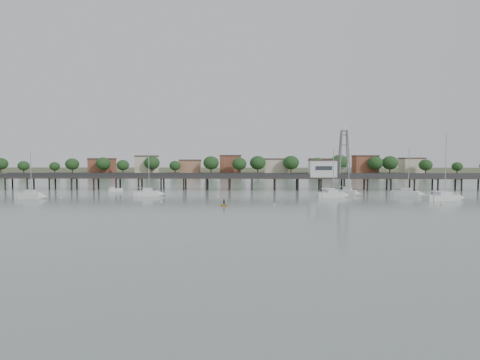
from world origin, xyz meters
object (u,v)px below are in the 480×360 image
(lattice_tower, at_px, (344,154))
(pier, at_px, (241,178))
(sailboat_a, at_px, (34,196))
(sailboat_d, at_px, (449,197))
(sailboat_f, at_px, (350,193))
(sailboat_b, at_px, (152,194))
(sailboat_e, at_px, (412,194))
(white_tender, at_px, (115,190))
(yellow_dinghy, at_px, (224,206))
(sailboat_c, at_px, (336,195))

(lattice_tower, bearing_deg, pier, -180.00)
(sailboat_a, bearing_deg, sailboat_d, 4.16)
(sailboat_d, xyz_separation_m, sailboat_f, (-19.87, 11.76, 0.03))
(sailboat_b, relative_size, sailboat_e, 0.92)
(sailboat_e, xyz_separation_m, sailboat_a, (-93.19, -8.43, 0.00))
(lattice_tower, height_order, sailboat_b, lattice_tower)
(sailboat_d, relative_size, white_tender, 3.70)
(sailboat_b, xyz_separation_m, sailboat_f, (51.62, 3.65, 0.01))
(pier, bearing_deg, yellow_dinghy, -92.85)
(sailboat_d, distance_m, sailboat_c, 25.47)
(sailboat_a, distance_m, white_tender, 24.37)
(sailboat_e, height_order, yellow_dinghy, sailboat_e)
(white_tender, bearing_deg, pier, -12.35)
(sailboat_e, relative_size, sailboat_a, 1.07)
(sailboat_a, bearing_deg, sailboat_f, 12.60)
(sailboat_c, bearing_deg, sailboat_b, 164.75)
(sailboat_f, bearing_deg, sailboat_b, -145.27)
(lattice_tower, distance_m, sailboat_a, 86.06)
(sailboat_e, xyz_separation_m, sailboat_f, (-14.87, 2.60, 0.02))
(sailboat_c, bearing_deg, sailboat_d, -26.01)
(pier, xyz_separation_m, sailboat_a, (-48.98, -28.64, -3.15))
(sailboat_f, bearing_deg, sailboat_a, -141.30)
(sailboat_b, bearing_deg, sailboat_e, -10.99)
(pier, xyz_separation_m, sailboat_f, (29.34, -17.61, -3.14))
(sailboat_a, xyz_separation_m, white_tender, (12.46, 20.95, -0.16))
(white_tender, bearing_deg, sailboat_f, -32.81)
(pier, bearing_deg, sailboat_e, -24.57)
(yellow_dinghy, bearing_deg, lattice_tower, 28.55)
(sailboat_d, xyz_separation_m, yellow_dinghy, (-51.33, -13.02, -0.63))
(sailboat_a, bearing_deg, yellow_dinghy, -11.76)
(pier, xyz_separation_m, white_tender, (-36.52, -7.69, -3.31))
(yellow_dinghy, bearing_deg, sailboat_d, -8.81)
(pier, bearing_deg, sailboat_f, -30.97)
(sailboat_e, distance_m, sailboat_c, 20.03)
(sailboat_b, height_order, yellow_dinghy, sailboat_b)
(sailboat_e, bearing_deg, sailboat_d, -33.97)
(lattice_tower, height_order, white_tender, lattice_tower)
(lattice_tower, bearing_deg, sailboat_e, -57.84)
(sailboat_a, height_order, white_tender, sailboat_a)
(sailboat_d, bearing_deg, white_tender, 148.21)
(sailboat_a, relative_size, yellow_dinghy, 5.09)
(sailboat_f, relative_size, white_tender, 2.36)
(sailboat_a, bearing_deg, lattice_tower, 24.18)
(pier, xyz_separation_m, sailboat_d, (49.22, -29.37, -3.17))
(sailboat_e, bearing_deg, sailboat_a, -147.47)
(sailboat_e, bearing_deg, pier, -177.21)
(lattice_tower, xyz_separation_m, yellow_dinghy, (-33.61, -42.39, -11.10))
(sailboat_d, distance_m, white_tender, 88.43)
(lattice_tower, bearing_deg, sailboat_c, -106.75)
(sailboat_a, bearing_deg, sailboat_c, 8.63)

